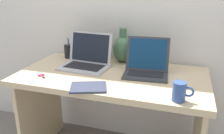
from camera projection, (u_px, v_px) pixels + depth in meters
The scene contains 9 objects.
back_wall at pixel (127, 4), 1.88m from camera, with size 4.40×0.04×2.40m, color silver.
desk at pixel (112, 95), 1.74m from camera, with size 1.32×0.70×0.75m.
laptop_left at pixel (87, 58), 1.81m from camera, with size 0.37×0.29×0.25m.
laptop_right at pixel (147, 64), 1.67m from camera, with size 0.32×0.28×0.25m.
green_vase at pixel (123, 48), 1.91m from camera, with size 0.16×0.16×0.28m.
notebook_stack at pixel (88, 87), 1.45m from camera, with size 0.22×0.16×0.01m, color #33384C.
coffee_mug at pixel (180, 92), 1.28m from camera, with size 0.12×0.07×0.11m.
pen_cup at pixel (68, 51), 2.02m from camera, with size 0.06×0.06×0.18m.
scissors at pixel (43, 77), 1.62m from camera, with size 0.13×0.12×0.01m.
Camera 1 is at (0.47, -1.50, 1.36)m, focal length 38.11 mm.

